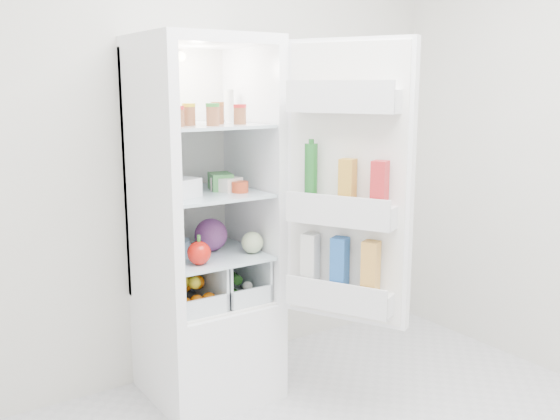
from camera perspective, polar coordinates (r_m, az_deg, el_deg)
room_walls at (r=2.18m, az=12.53°, el=11.69°), size 3.02×3.02×2.61m
refrigerator at (r=3.21m, az=-7.16°, el=-5.09°), size 0.60×0.60×1.80m
shelf_low at (r=3.14m, az=-6.67°, el=-4.05°), size 0.49×0.53×0.01m
shelf_mid at (r=3.07m, az=-6.80°, el=1.54°), size 0.49×0.53×0.02m
shelf_top at (r=3.03m, az=-6.95°, el=7.70°), size 0.49×0.53×0.02m
crisper_left at (r=3.12m, az=-8.63°, el=-6.66°), size 0.23×0.46×0.22m
crisper_right at (r=3.23m, az=-4.68°, el=-5.96°), size 0.23×0.46×0.22m
condiment_jars at (r=2.91m, az=-6.62°, el=8.54°), size 0.38×0.16×0.08m
squeeze_bottle at (r=3.18m, az=-4.66°, el=9.48°), size 0.06×0.06×0.16m
tub_white at (r=2.94m, az=-8.97°, el=2.04°), size 0.17×0.17×0.09m
tub_cream at (r=3.08m, az=-4.88°, el=2.37°), size 0.14×0.14×0.07m
tin_red at (r=3.03m, az=-3.68°, el=2.12°), size 0.10×0.10×0.05m
foil_tray at (r=3.14m, az=-9.81°, el=2.18°), size 0.17×0.13×0.04m
tub_green at (r=3.12m, az=-5.45°, el=2.62°), size 0.14×0.17×0.08m
red_cabbage at (r=3.16m, az=-6.33°, el=-2.26°), size 0.16×0.16×0.16m
bell_pepper at (r=2.93m, az=-7.41°, el=-3.92°), size 0.11×0.11×0.11m
mushroom_bowl at (r=3.11m, az=-9.72°, el=-3.40°), size 0.18×0.18×0.08m
salad_bag at (r=3.10m, az=-2.56°, el=-2.99°), size 0.11×0.11×0.11m
citrus_pile at (r=3.12m, az=-8.45°, el=-7.21°), size 0.20×0.31×0.16m
veg_pile at (r=3.24m, az=-4.57°, el=-6.75°), size 0.16×0.30×0.10m
fridge_door at (r=2.86m, az=6.08°, el=1.71°), size 0.40×0.57×1.30m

